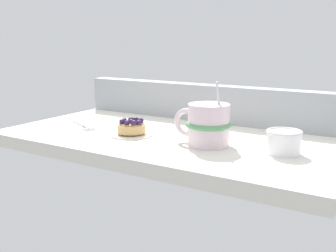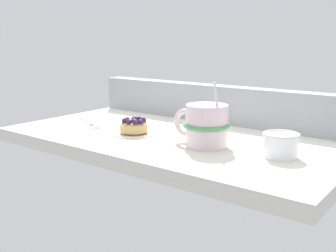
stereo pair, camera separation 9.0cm
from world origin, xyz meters
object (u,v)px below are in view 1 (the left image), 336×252
(dessert_plate, at_px, (132,134))
(raspberry_tart, at_px, (132,126))
(sugar_bowl, at_px, (284,141))
(dessert_fork, at_px, (80,124))
(coffee_mug, at_px, (207,125))

(dessert_plate, distance_m, raspberry_tart, 0.02)
(raspberry_tart, bearing_deg, sugar_bowl, 5.41)
(dessert_plate, distance_m, dessert_fork, 0.18)
(dessert_plate, xyz_separation_m, raspberry_tart, (0.00, 0.00, 0.02))
(dessert_plate, distance_m, coffee_mug, 0.20)
(coffee_mug, distance_m, dessert_fork, 0.38)
(dessert_fork, distance_m, sugar_bowl, 0.53)
(dessert_plate, bearing_deg, raspberry_tart, 26.02)
(dessert_plate, xyz_separation_m, sugar_bowl, (0.35, 0.03, 0.02))
(dessert_plate, xyz_separation_m, coffee_mug, (0.19, 0.01, 0.04))
(raspberry_tart, xyz_separation_m, coffee_mug, (0.19, 0.01, 0.02))
(raspberry_tart, xyz_separation_m, dessert_fork, (-0.18, 0.02, -0.02))
(raspberry_tart, bearing_deg, coffee_mug, 3.78)
(raspberry_tart, relative_size, dessert_fork, 0.40)
(dessert_plate, height_order, sugar_bowl, sugar_bowl)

